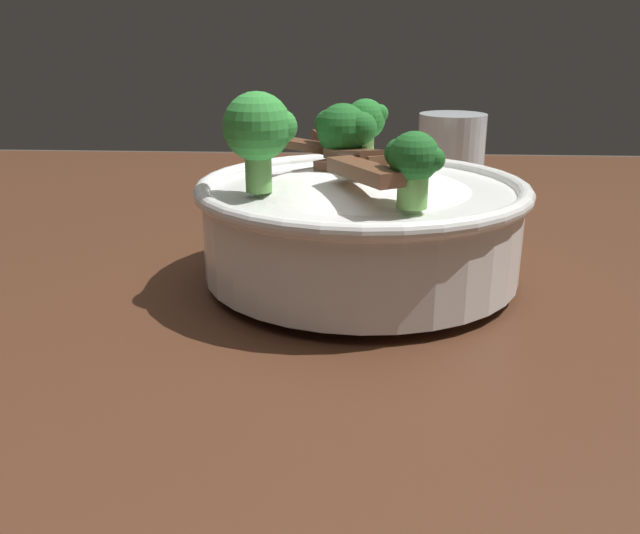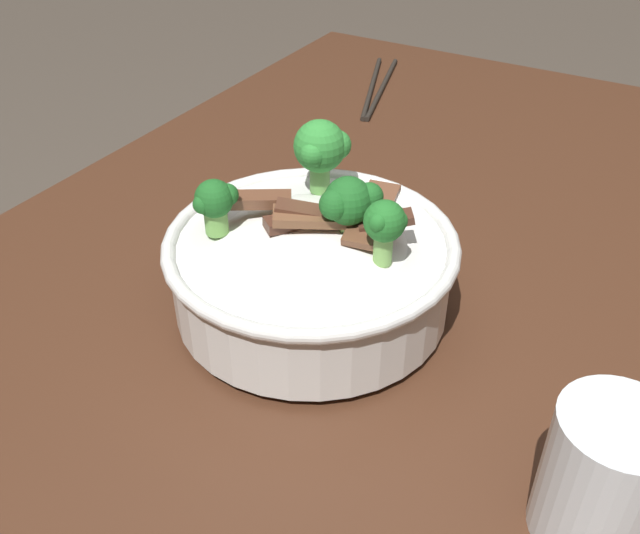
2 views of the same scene
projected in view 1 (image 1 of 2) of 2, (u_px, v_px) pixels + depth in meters
dining_table at (326, 327)px, 0.64m from camera, size 1.33×0.94×0.77m
rice_bowl at (359, 216)px, 0.50m from camera, size 0.25×0.25×0.14m
drinking_glass at (450, 166)px, 0.74m from camera, size 0.07×0.07×0.10m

